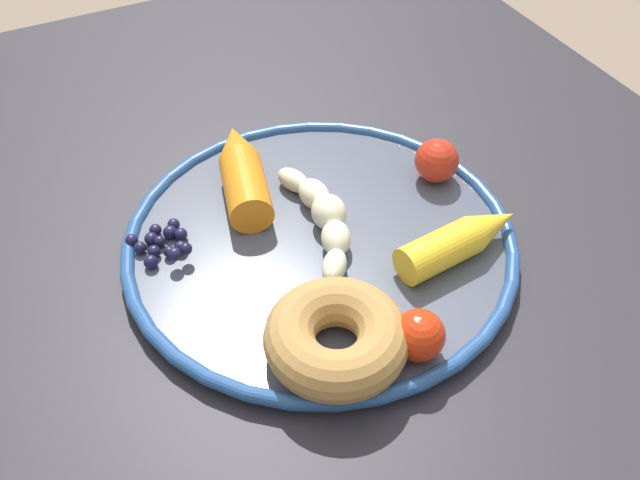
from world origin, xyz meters
TOP-DOWN VIEW (x-y plane):
  - dining_table at (0.00, 0.00)m, footprint 0.92×0.79m
  - plate at (0.05, -0.03)m, footprint 0.34×0.34m
  - banana at (0.04, -0.02)m, footprint 0.15×0.06m
  - carrot_orange at (-0.04, -0.06)m, footprint 0.14×0.07m
  - carrot_yellow at (0.12, 0.07)m, footprint 0.05×0.12m
  - donut at (0.17, -0.07)m, footprint 0.12×0.12m
  - blueberry_pile at (0.00, -0.15)m, footprint 0.05×0.05m
  - tomato_near at (0.19, -0.01)m, footprint 0.04×0.04m
  - tomato_mid at (0.03, 0.11)m, footprint 0.04×0.04m

SIDE VIEW (x-z plane):
  - dining_table at x=0.00m, z-range 0.25..0.96m
  - plate at x=0.05m, z-range 0.70..0.72m
  - blueberry_pile at x=0.00m, z-range 0.71..0.73m
  - banana at x=0.04m, z-range 0.71..0.74m
  - carrot_yellow at x=0.12m, z-range 0.71..0.75m
  - donut at x=0.17m, z-range 0.71..0.75m
  - carrot_orange at x=-0.04m, z-range 0.71..0.75m
  - tomato_near at x=0.19m, z-range 0.71..0.75m
  - tomato_mid at x=0.03m, z-range 0.71..0.75m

